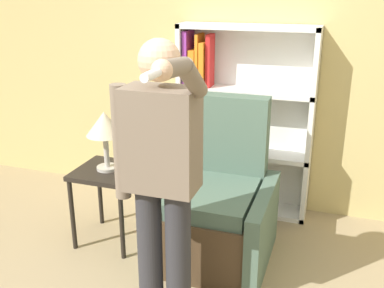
% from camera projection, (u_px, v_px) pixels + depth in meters
% --- Properties ---
extents(wall_back, '(8.00, 0.06, 2.80)m').
position_uv_depth(wall_back, '(249.00, 55.00, 3.93)').
color(wall_back, tan).
rests_on(wall_back, ground_plane).
extents(bookcase, '(1.18, 0.28, 1.67)m').
position_uv_depth(bookcase, '(231.00, 122.00, 4.01)').
color(bookcase, white).
rests_on(bookcase, ground_plane).
extents(armchair, '(0.83, 0.88, 1.19)m').
position_uv_depth(armchair, '(217.00, 210.00, 3.39)').
color(armchair, '#4C3823').
rests_on(armchair, ground_plane).
extents(person_standing, '(0.55, 0.78, 1.73)m').
position_uv_depth(person_standing, '(161.00, 174.00, 2.48)').
color(person_standing, '#2D2D33').
rests_on(person_standing, ground_plane).
extents(side_table, '(0.48, 0.48, 0.62)m').
position_uv_depth(side_table, '(108.00, 181.00, 3.53)').
color(side_table, black).
rests_on(side_table, ground_plane).
extents(table_lamp, '(0.28, 0.28, 0.46)m').
position_uv_depth(table_lamp, '(105.00, 126.00, 3.38)').
color(table_lamp, '#B7B2A8').
rests_on(table_lamp, side_table).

